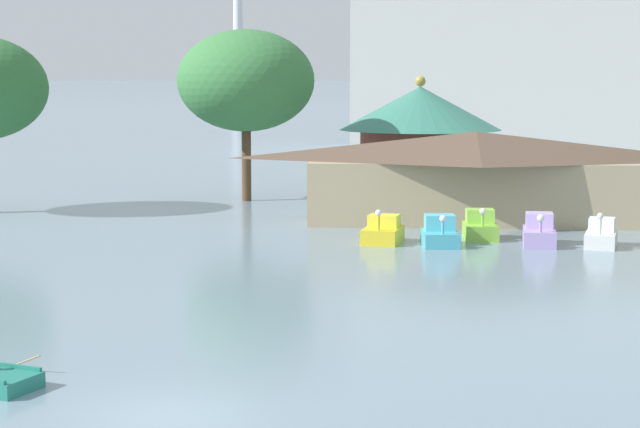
% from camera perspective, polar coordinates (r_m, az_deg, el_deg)
% --- Properties ---
extents(ground_plane, '(2000.00, 2000.00, 0.00)m').
position_cam_1_polar(ground_plane, '(27.55, -7.35, -9.93)').
color(ground_plane, gray).
extents(pedal_boat_yellow, '(2.07, 2.74, 1.70)m').
position_cam_1_polar(pedal_boat_yellow, '(54.21, 3.14, -0.88)').
color(pedal_boat_yellow, yellow).
rests_on(pedal_boat_yellow, ground).
extents(pedal_boat_cyan, '(1.82, 2.58, 1.56)m').
position_cam_1_polar(pedal_boat_cyan, '(53.52, 5.99, -0.98)').
color(pedal_boat_cyan, '#4CB7CC').
rests_on(pedal_boat_cyan, ground).
extents(pedal_boat_lime, '(1.65, 2.42, 1.62)m').
position_cam_1_polar(pedal_boat_lime, '(55.86, 7.97, -0.66)').
color(pedal_boat_lime, '#8CCC3F').
rests_on(pedal_boat_lime, ground).
extents(pedal_boat_lavender, '(1.68, 3.01, 1.59)m').
position_cam_1_polar(pedal_boat_lavender, '(54.39, 10.84, -0.91)').
color(pedal_boat_lavender, '#B299D8').
rests_on(pedal_boat_lavender, ground).
extents(pedal_boat_white, '(1.91, 2.82, 1.70)m').
position_cam_1_polar(pedal_boat_white, '(54.50, 13.80, -1.04)').
color(pedal_boat_white, white).
rests_on(pedal_boat_white, ground).
extents(boathouse, '(19.13, 7.41, 4.84)m').
position_cam_1_polar(boathouse, '(62.31, 7.75, 1.97)').
color(boathouse, tan).
rests_on(boathouse, ground).
extents(green_roof_pavilion, '(10.83, 10.83, 7.75)m').
position_cam_1_polar(green_roof_pavilion, '(77.16, 4.99, 4.11)').
color(green_roof_pavilion, brown).
rests_on(green_roof_pavilion, ground).
extents(shoreline_tree_mid, '(8.52, 8.52, 10.64)m').
position_cam_1_polar(shoreline_tree_mid, '(71.46, -3.71, 6.63)').
color(shoreline_tree_mid, brown).
rests_on(shoreline_tree_mid, ground).
extents(background_building_block, '(37.16, 17.84, 23.64)m').
position_cam_1_polar(background_building_block, '(118.03, 10.70, 8.82)').
color(background_building_block, silver).
rests_on(background_building_block, ground).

